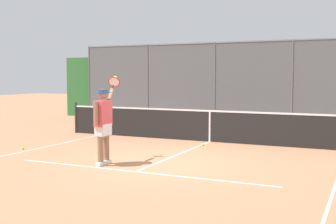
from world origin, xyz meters
name	(u,v)px	position (x,y,z in m)	size (l,w,h in m)	color
ground_plane	(157,163)	(0.00, 0.00, 0.00)	(60.00, 60.00, 0.00)	#B27551
court_line_markings	(128,175)	(0.00, 1.32, 0.00)	(7.77, 8.37, 0.01)	white
fence_backdrop	(256,89)	(0.00, -9.30, 1.43)	(18.87, 1.37, 3.40)	#565B60
tennis_net	(210,125)	(0.00, -3.60, 0.49)	(9.98, 0.09, 1.07)	#2D2D2D
tennis_player	(103,120)	(1.01, 0.65, 1.00)	(0.54, 1.39, 1.99)	silver
tennis_ball_near_baseline	(108,136)	(3.29, -3.08, 0.03)	(0.07, 0.07, 0.07)	#C1D138
tennis_ball_mid_court	(203,144)	(-0.07, -2.80, 0.03)	(0.07, 0.07, 0.07)	#D6E042
tennis_ball_near_net	(23,148)	(4.13, -0.14, 0.03)	(0.07, 0.07, 0.07)	#CCDB33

